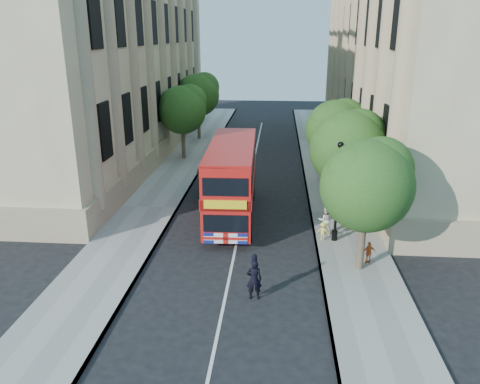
% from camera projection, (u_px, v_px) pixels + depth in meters
% --- Properties ---
extents(ground, '(120.00, 120.00, 0.00)m').
position_uv_depth(ground, '(225.00, 300.00, 18.82)').
color(ground, black).
rests_on(ground, ground).
extents(pavement_right, '(3.50, 80.00, 0.12)m').
position_uv_depth(pavement_right, '(340.00, 213.00, 27.80)').
color(pavement_right, gray).
rests_on(pavement_right, ground).
extents(pavement_left, '(3.50, 80.00, 0.12)m').
position_uv_depth(pavement_left, '(150.00, 208.00, 28.69)').
color(pavement_left, gray).
rests_on(pavement_left, ground).
extents(building_right, '(12.00, 38.00, 18.00)m').
position_uv_depth(building_right, '(428.00, 49.00, 37.53)').
color(building_right, tan).
rests_on(building_right, ground).
extents(building_left, '(12.00, 38.00, 18.00)m').
position_uv_depth(building_left, '(94.00, 49.00, 39.67)').
color(building_left, tan).
rests_on(building_left, ground).
extents(tree_right_near, '(4.00, 4.00, 6.08)m').
position_uv_depth(tree_right_near, '(368.00, 181.00, 19.87)').
color(tree_right_near, '#473828').
rests_on(tree_right_near, ground).
extents(tree_right_mid, '(4.20, 4.20, 6.37)m').
position_uv_depth(tree_right_mid, '(349.00, 145.00, 25.48)').
color(tree_right_mid, '#473828').
rests_on(tree_right_mid, ground).
extents(tree_right_far, '(4.00, 4.00, 6.15)m').
position_uv_depth(tree_right_far, '(336.00, 127.00, 31.18)').
color(tree_right_far, '#473828').
rests_on(tree_right_far, ground).
extents(tree_left_far, '(4.00, 4.00, 6.30)m').
position_uv_depth(tree_left_far, '(183.00, 107.00, 38.66)').
color(tree_left_far, '#473828').
rests_on(tree_left_far, ground).
extents(tree_left_back, '(4.20, 4.20, 6.65)m').
position_uv_depth(tree_left_back, '(198.00, 92.00, 46.13)').
color(tree_left_back, '#473828').
rests_on(tree_left_back, ground).
extents(lamp_post, '(0.32, 0.32, 5.16)m').
position_uv_depth(lamp_post, '(337.00, 196.00, 23.30)').
color(lamp_post, black).
rests_on(lamp_post, pavement_right).
extents(double_decker_bus, '(2.75, 9.37, 4.29)m').
position_uv_depth(double_decker_bus, '(232.00, 178.00, 26.62)').
color(double_decker_bus, '#B0110C').
rests_on(double_decker_bus, ground).
extents(box_van, '(2.00, 4.52, 2.54)m').
position_uv_depth(box_van, '(218.00, 174.00, 31.33)').
color(box_van, black).
rests_on(box_van, ground).
extents(police_constable, '(0.66, 0.47, 1.72)m').
position_uv_depth(police_constable, '(254.00, 279.00, 18.70)').
color(police_constable, black).
rests_on(police_constable, ground).
extents(woman_pedestrian, '(0.77, 0.63, 1.48)m').
position_uv_depth(woman_pedestrian, '(325.00, 220.00, 24.68)').
color(woman_pedestrian, white).
rests_on(woman_pedestrian, pavement_right).
extents(child_a, '(0.66, 0.40, 1.05)m').
position_uv_depth(child_a, '(369.00, 252.00, 21.50)').
color(child_a, orange).
rests_on(child_a, pavement_right).
extents(child_b, '(0.70, 0.53, 0.97)m').
position_uv_depth(child_b, '(323.00, 231.00, 23.91)').
color(child_b, '#DED64B').
rests_on(child_b, pavement_right).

